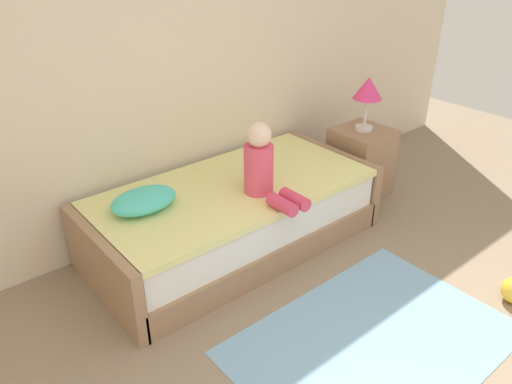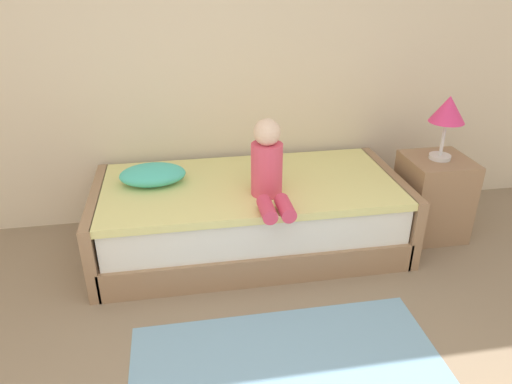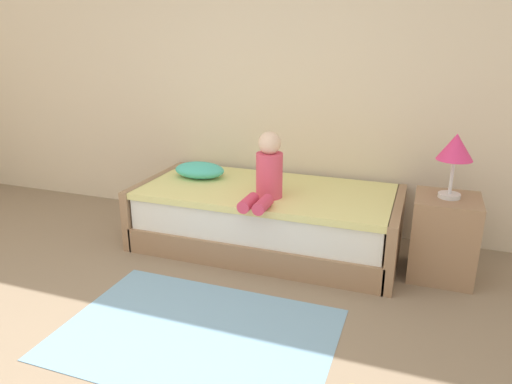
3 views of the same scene
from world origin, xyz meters
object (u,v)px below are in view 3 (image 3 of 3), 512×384
Objects in this scene: nightstand at (443,237)px; pillow at (200,170)px; child_figure at (267,172)px; bed at (266,218)px; table_lamp at (455,150)px.

nightstand is 1.36× the size of pillow.
child_figure is at bearing -171.77° from nightstand.
pillow reaches higher than bed.
child_figure is at bearing -171.77° from table_lamp.
nightstand is 0.64m from table_lamp.
table_lamp is (1.35, -0.04, 0.69)m from bed.
pillow is at bearing 171.18° from bed.
nightstand is 1.34m from child_figure.
pillow is (-1.99, 0.14, 0.26)m from nightstand.
table_lamp is 1.02× the size of pillow.
table_lamp reaches higher than bed.
pillow is at bearing 175.84° from nightstand.
bed is at bearing 109.53° from child_figure.
pillow is (-1.99, 0.14, -0.37)m from table_lamp.
table_lamp reaches higher than child_figure.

